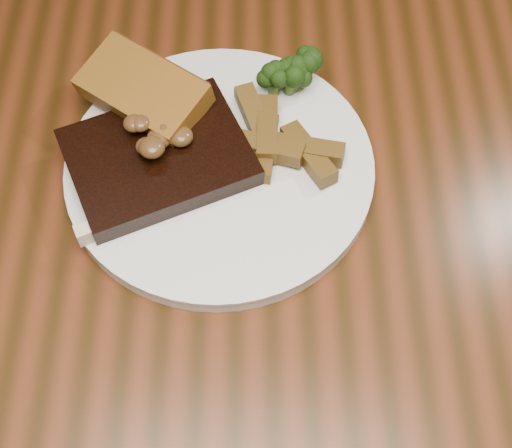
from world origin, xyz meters
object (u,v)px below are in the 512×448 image
(potato_wedges, at_px, (289,147))
(steak, at_px, (159,158))
(garlic_bread, at_px, (146,104))
(dining_table, at_px, (254,283))
(plate, at_px, (220,169))

(potato_wedges, bearing_deg, steak, -174.58)
(steak, height_order, potato_wedges, same)
(garlic_bread, bearing_deg, dining_table, -16.99)
(steak, bearing_deg, potato_wedges, -18.16)
(potato_wedges, bearing_deg, plate, -170.20)
(plate, xyz_separation_m, potato_wedges, (0.07, 0.01, 0.02))
(plate, height_order, garlic_bread, garlic_bread)
(dining_table, distance_m, plate, 0.13)
(garlic_bread, distance_m, potato_wedges, 0.15)
(steak, distance_m, potato_wedges, 0.12)
(dining_table, relative_size, garlic_bread, 13.16)
(dining_table, distance_m, potato_wedges, 0.15)
(steak, height_order, garlic_bread, garlic_bread)
(garlic_bread, xyz_separation_m, potato_wedges, (0.14, -0.05, -0.00))
(steak, xyz_separation_m, garlic_bread, (-0.02, 0.06, 0.00))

